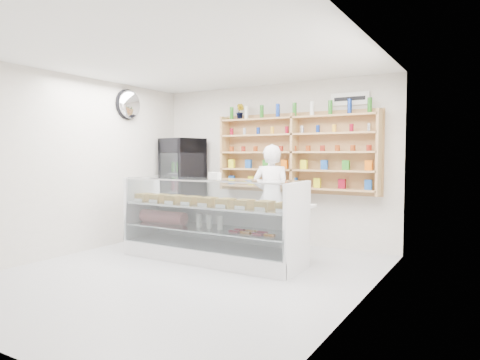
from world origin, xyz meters
The scene contains 8 objects.
room centered at (0.00, 0.00, 1.40)m, with size 5.00×5.00×5.00m.
display_counter centered at (-0.12, 0.79, 0.34)m, with size 2.78×0.83×1.21m.
shop_worker centered at (0.34, 1.81, 0.86)m, with size 0.63×0.41×1.72m, color silver.
drinks_cooler centered at (-1.74, 2.13, 0.94)m, with size 0.79×0.78×1.87m.
wall_shelving centered at (0.50, 2.34, 1.59)m, with size 2.84×0.28×1.33m.
potted_plant centered at (-0.57, 2.34, 2.34)m, with size 0.15×0.12×0.28m, color #1E6626.
security_mirror centered at (-2.17, 1.20, 2.45)m, with size 0.15×0.50×0.50m, color silver.
wall_sign centered at (1.40, 2.47, 2.45)m, with size 0.62×0.03×0.20m, color white.
Camera 1 is at (3.45, -4.34, 1.56)m, focal length 32.00 mm.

